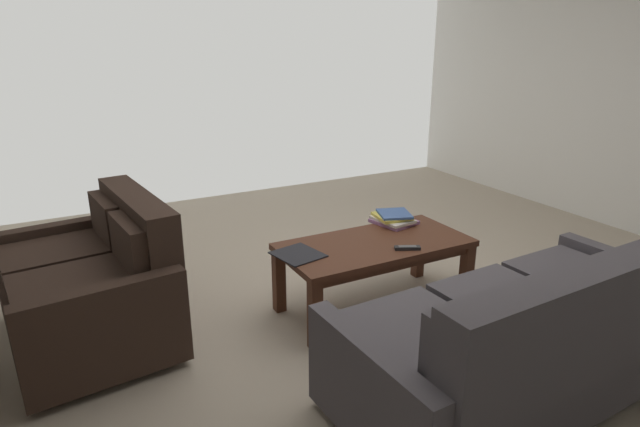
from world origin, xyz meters
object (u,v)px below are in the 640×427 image
(loveseat_near, at_px, (95,283))
(book_stack, at_px, (393,218))
(tv_remote, at_px, (407,248))
(loose_magazine, at_px, (298,254))
(coffee_table, at_px, (375,252))
(sofa_main, at_px, (531,337))

(loveseat_near, distance_m, book_stack, 1.98)
(tv_remote, height_order, loose_magazine, tv_remote)
(coffee_table, bearing_deg, tv_remote, 118.58)
(book_stack, bearing_deg, sofa_main, 83.00)
(tv_remote, bearing_deg, sofa_main, 92.15)
(loveseat_near, height_order, loose_magazine, loveseat_near)
(sofa_main, xyz_separation_m, loose_magazine, (0.68, -1.18, 0.12))
(sofa_main, xyz_separation_m, tv_remote, (0.04, -0.94, 0.13))
(tv_remote, bearing_deg, book_stack, -115.02)
(loveseat_near, bearing_deg, loose_magazine, 159.53)
(book_stack, xyz_separation_m, loose_magazine, (0.85, 0.20, -0.03))
(loveseat_near, distance_m, loose_magazine, 1.20)
(coffee_table, bearing_deg, loveseat_near, -15.54)
(sofa_main, relative_size, book_stack, 6.08)
(book_stack, relative_size, loose_magazine, 1.15)
(loveseat_near, xyz_separation_m, tv_remote, (-1.76, 0.66, 0.12))
(tv_remote, xyz_separation_m, loose_magazine, (0.64, -0.24, -0.01))
(coffee_table, bearing_deg, book_stack, -142.52)
(loveseat_near, xyz_separation_m, book_stack, (-1.97, 0.22, 0.15))
(coffee_table, height_order, tv_remote, tv_remote)
(loveseat_near, relative_size, book_stack, 4.07)
(loveseat_near, height_order, coffee_table, loveseat_near)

